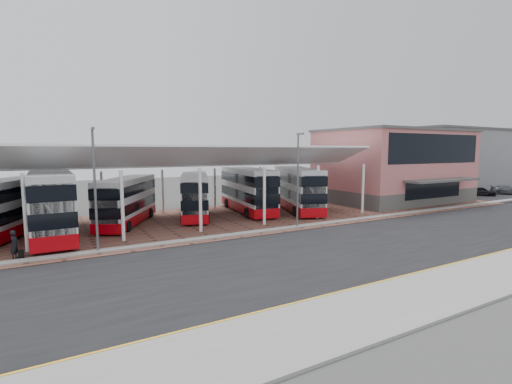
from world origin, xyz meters
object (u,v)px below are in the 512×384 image
Objects in this scene: bus_2 at (127,201)px; carpark_car_b at (507,190)px; bus_3 at (195,195)px; carpark_car_a at (482,191)px; terminal at (394,165)px; pedestrian at (15,245)px; bus_4 at (247,190)px; bus_5 at (298,189)px; bus_1 at (52,204)px.

bus_2 is 53.87m from carpark_car_b.
bus_3 is 2.89× the size of carpark_car_a.
terminal is 5.02× the size of carpark_car_a.
carpark_car_b is (61.67, 2.79, -0.23)m from pedestrian.
bus_5 reaches higher than bus_4.
bus_5 is (11.05, -2.13, 0.19)m from bus_3.
bus_5 reaches higher than carpark_car_b.
pedestrian reaches higher than carpark_car_b.
bus_5 reaches higher than bus_3.
pedestrian is at bearing -148.91° from bus_4.
carpark_car_a is at bearing 15.12° from bus_5.
bus_2 is (-33.54, 0.81, -2.54)m from terminal.
bus_3 is 42.36m from carpark_car_a.
bus_3 is 5.97× the size of pedestrian.
terminal is 1.59× the size of bus_4.
pedestrian is at bearing -106.65° from bus_2.
bus_4 is at bearing 7.81° from bus_1.
bus_5 reaches higher than bus_2.
bus_5 reaches higher than carpark_car_a.
terminal is 4.19× the size of carpark_car_b.
bus_5 is at bearing 138.05° from carpark_car_b.
bus_1 reaches higher than bus_2.
terminal reaches higher than carpark_car_a.
pedestrian is 56.85m from carpark_car_a.
bus_2 is at bearing 178.62° from terminal.
carpark_car_a is at bearing -64.82° from pedestrian.
carpark_car_a is (31.02, -2.52, -1.67)m from bus_5.
terminal is 15.96m from carpark_car_a.
carpark_car_a is at bearing 1.82° from bus_4.
bus_4 reaches higher than carpark_car_a.
bus_4 is at bearing 178.06° from bus_5.
bus_5 is 2.63× the size of carpark_car_b.
carpark_car_a is (15.14, -3.12, -3.96)m from terminal.
bus_2 is 17.72m from bus_5.
bus_3 is at bearing 136.79° from carpark_car_b.
bus_5 is at bearing 9.29° from bus_3.
bus_4 is at bearing 19.33° from bus_3.
bus_4 is 41.50m from carpark_car_b.
bus_3 is at bearing 35.72° from bus_2.
bus_2 is 6.64m from bus_3.
bus_3 is 11.26m from bus_5.
bus_4 is 3.16× the size of carpark_car_a.
terminal is 27.09m from bus_3.
bus_4 is 1.00× the size of bus_5.
terminal reaches higher than bus_3.
pedestrian is (-25.70, -6.31, -1.43)m from bus_5.
terminal is 20.88m from carpark_car_b.
bus_5 is (5.12, -2.04, 0.00)m from bus_4.
terminal is 1.52× the size of bus_1.
bus_3 reaches higher than pedestrian.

